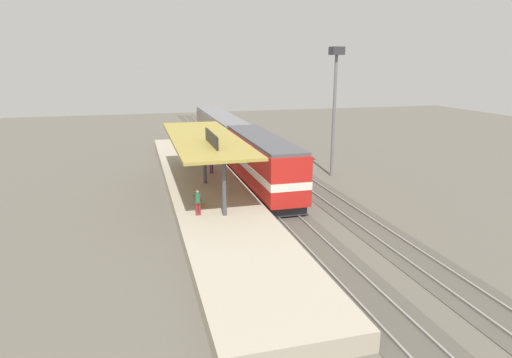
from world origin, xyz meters
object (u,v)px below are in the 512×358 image
platform_bench (197,199)px  locomotive (262,163)px  light_mast (335,85)px  passenger_carriage_single (221,132)px  person_walking (211,163)px  person_waiting (198,201)px

platform_bench → locomotive: size_ratio=0.12×
locomotive → light_mast: size_ratio=1.23×
passenger_carriage_single → person_walking: 14.69m
person_waiting → locomotive: bearing=48.1°
locomotive → light_mast: 10.41m
passenger_carriage_single → person_waiting: (-6.24, -24.95, -0.46)m
locomotive → person_walking: locomotive is taller
platform_bench → passenger_carriage_single: bearing=75.3°
platform_bench → light_mast: size_ratio=0.15×
light_mast → person_waiting: size_ratio=6.84×
person_waiting → person_walking: (2.68, 10.71, 0.00)m
locomotive → person_walking: bearing=133.4°
platform_bench → person_walking: bearing=74.2°
platform_bench → locomotive: locomotive is taller
light_mast → person_waiting: light_mast is taller
passenger_carriage_single → light_mast: light_mast is taller
passenger_carriage_single → locomotive: bearing=-90.0°
platform_bench → light_mast: 17.59m
platform_bench → person_walking: 9.00m
locomotive → passenger_carriage_single: locomotive is taller
person_walking → passenger_carriage_single: bearing=76.0°
person_walking → platform_bench: bearing=-105.8°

